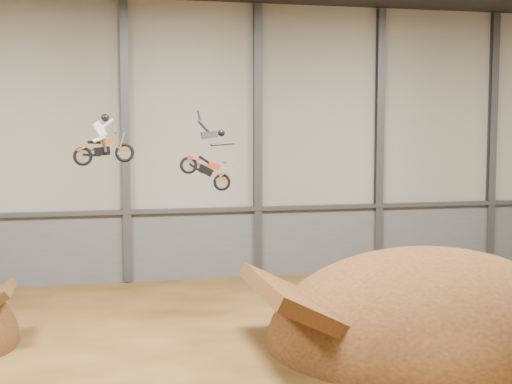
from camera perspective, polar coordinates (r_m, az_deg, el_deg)
floor at (r=22.73m, az=0.26°, el=-14.69°), size 40.00×40.00×0.00m
back_wall at (r=36.16m, az=-5.12°, el=4.01°), size 40.00×0.10×14.00m
lower_band_back at (r=36.54m, az=-5.03°, el=-4.25°), size 39.80×0.18×3.50m
steel_rail at (r=36.14m, az=-5.02°, el=-1.47°), size 39.80×0.35×0.20m
steel_column_2 at (r=35.66m, az=-10.40°, el=3.93°), size 0.40×0.36×13.90m
steel_column_3 at (r=36.56m, az=0.12°, el=4.05°), size 0.40×0.36×13.90m
steel_column_4 at (r=38.60m, az=9.84°, el=4.03°), size 0.40×0.36×13.90m
steel_column_5 at (r=41.61m, az=18.36°, el=3.92°), size 0.40×0.36×13.90m
landing_ramp at (r=26.96m, az=13.65°, el=-11.62°), size 11.86×10.49×6.84m
fmx_rider_a at (r=27.33m, az=-12.05°, el=4.34°), size 2.41×0.92×2.19m
fmx_rider_b at (r=26.37m, az=-4.40°, el=3.36°), size 3.48×0.88×3.29m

